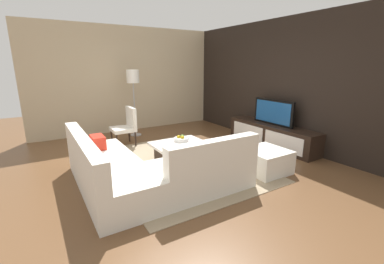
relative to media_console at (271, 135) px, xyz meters
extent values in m
plane|color=brown|center=(0.00, -2.40, -0.25)|extent=(14.00, 14.00, 0.00)
cube|color=black|center=(0.00, 0.30, 1.15)|extent=(6.40, 0.12, 2.80)
cube|color=#C6B28E|center=(-3.20, -2.20, 1.15)|extent=(0.12, 5.20, 2.80)
cube|color=tan|center=(-0.10, -2.40, -0.24)|extent=(3.32, 2.47, 0.01)
cube|color=black|center=(0.00, 0.00, 0.00)|extent=(2.27, 0.48, 0.50)
cube|color=white|center=(-0.52, -0.24, 0.00)|extent=(0.96, 0.01, 0.35)
cube|color=white|center=(0.52, -0.24, 0.00)|extent=(0.96, 0.01, 0.35)
cube|color=black|center=(0.00, 0.00, 0.53)|extent=(1.07, 0.05, 0.56)
cube|color=#194C8C|center=(0.00, -0.03, 0.53)|extent=(0.96, 0.01, 0.47)
cube|color=white|center=(0.20, -3.70, -0.03)|extent=(2.29, 0.85, 0.43)
cube|color=white|center=(0.20, -4.03, 0.39)|extent=(2.29, 0.18, 0.40)
cube|color=white|center=(0.92, -2.54, -0.03)|extent=(0.85, 1.46, 0.43)
cube|color=white|center=(1.25, -2.54, 0.39)|extent=(0.18, 1.46, 0.40)
cube|color=red|center=(-0.49, -3.70, 0.29)|extent=(0.36, 0.20, 0.22)
cube|color=red|center=(0.92, -2.18, 0.21)|extent=(0.60, 0.44, 0.06)
cube|color=black|center=(-0.10, -2.30, -0.08)|extent=(0.76, 0.79, 0.33)
cube|color=white|center=(-0.10, -2.30, 0.10)|extent=(0.95, 0.98, 0.05)
cylinder|color=black|center=(-2.02, -3.09, -0.06)|extent=(0.04, 0.04, 0.38)
cylinder|color=black|center=(-1.58, -3.09, -0.06)|extent=(0.04, 0.04, 0.38)
cylinder|color=black|center=(-2.02, -2.66, -0.06)|extent=(0.04, 0.04, 0.38)
cylinder|color=black|center=(-1.58, -2.66, -0.06)|extent=(0.04, 0.04, 0.38)
cube|color=white|center=(-1.80, -2.88, 0.13)|extent=(0.53, 0.50, 0.08)
cube|color=white|center=(-1.80, -2.66, 0.40)|extent=(0.53, 0.08, 0.45)
cylinder|color=#A5A5AA|center=(-2.51, -2.33, -0.24)|extent=(0.28, 0.28, 0.02)
cylinder|color=#A5A5AA|center=(-2.51, -2.33, 0.44)|extent=(0.03, 0.03, 1.34)
cylinder|color=white|center=(-2.51, -2.33, 1.27)|extent=(0.31, 0.31, 0.32)
cube|color=white|center=(0.99, -1.25, -0.05)|extent=(0.70, 0.70, 0.40)
cylinder|color=silver|center=(-0.28, -2.20, 0.17)|extent=(0.28, 0.28, 0.07)
sphere|color=gold|center=(-0.23, -2.21, 0.21)|extent=(0.07, 0.07, 0.07)
sphere|color=#4C8C33|center=(-0.29, -2.17, 0.21)|extent=(0.07, 0.07, 0.07)
sphere|color=gold|center=(-0.30, -2.24, 0.21)|extent=(0.07, 0.07, 0.07)
cube|color=#2D516B|center=(0.12, -2.41, 0.14)|extent=(0.16, 0.12, 0.03)
cube|color=#CCB78C|center=(0.11, -2.42, 0.17)|extent=(0.16, 0.15, 0.03)
camera|label=1|loc=(3.92, -4.54, 1.56)|focal=24.30mm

